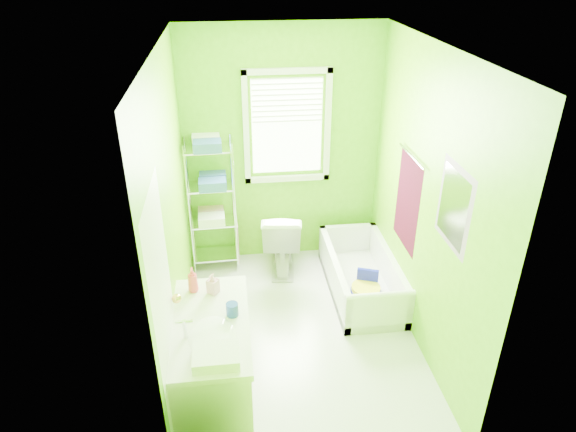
{
  "coord_description": "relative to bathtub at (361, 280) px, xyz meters",
  "views": [
    {
      "loc": [
        -0.57,
        -3.71,
        3.24
      ],
      "look_at": [
        -0.08,
        0.25,
        1.13
      ],
      "focal_mm": 32.0,
      "sensor_mm": 36.0,
      "label": 1
    }
  ],
  "objects": [
    {
      "name": "bathtub",
      "position": [
        0.0,
        0.0,
        0.0
      ],
      "size": [
        0.65,
        1.39,
        0.45
      ],
      "color": "white",
      "rests_on": "ground"
    },
    {
      "name": "right_wall_decor",
      "position": [
        0.31,
        -0.6,
        1.18
      ],
      "size": [
        0.04,
        1.48,
        1.17
      ],
      "color": "#3B0617",
      "rests_on": "ground"
    },
    {
      "name": "door",
      "position": [
        -1.76,
        -1.58,
        0.86
      ],
      "size": [
        0.09,
        0.8,
        2.0
      ],
      "color": "white",
      "rests_on": "ground"
    },
    {
      "name": "ground",
      "position": [
        -0.73,
        -0.58,
        -0.14
      ],
      "size": [
        2.9,
        2.9,
        0.0
      ],
      "primitive_type": "plane",
      "color": "silver",
      "rests_on": "ground"
    },
    {
      "name": "window",
      "position": [
        -0.68,
        0.84,
        1.47
      ],
      "size": [
        0.92,
        0.05,
        1.22
      ],
      "color": "white",
      "rests_on": "ground"
    },
    {
      "name": "toilet",
      "position": [
        -0.77,
        0.55,
        0.23
      ],
      "size": [
        0.5,
        0.78,
        0.75
      ],
      "primitive_type": "imported",
      "rotation": [
        0.0,
        0.0,
        3.02
      ],
      "color": "white",
      "rests_on": "ground"
    },
    {
      "name": "room_envelope",
      "position": [
        -0.73,
        -0.58,
        1.4
      ],
      "size": [
        2.14,
        2.94,
        2.62
      ],
      "color": "#5AAB08",
      "rests_on": "ground"
    },
    {
      "name": "wire_shelf_unit",
      "position": [
        -1.49,
        0.7,
        0.78
      ],
      "size": [
        0.52,
        0.41,
        1.52
      ],
      "color": "silver",
      "rests_on": "ground"
    },
    {
      "name": "vanity",
      "position": [
        -1.5,
        -1.36,
        0.3
      ],
      "size": [
        0.57,
        1.12,
        1.05
      ],
      "color": "white",
      "rests_on": "ground"
    }
  ]
}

